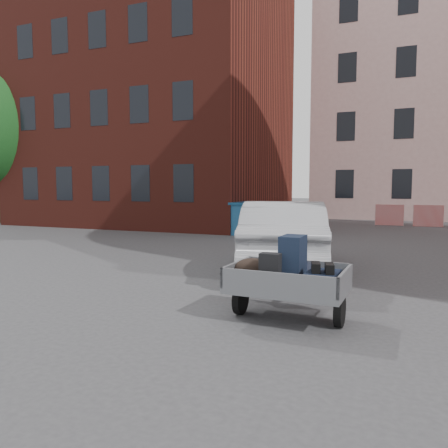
% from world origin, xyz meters
% --- Properties ---
extents(ground, '(120.00, 120.00, 0.00)m').
position_xyz_m(ground, '(0.00, 0.00, 0.00)').
color(ground, '#38383A').
rests_on(ground, ground).
extents(building_brick, '(12.00, 10.00, 14.00)m').
position_xyz_m(building_brick, '(-9.00, 13.00, 7.00)').
color(building_brick, '#591E16').
rests_on(building_brick, ground).
extents(far_building, '(6.00, 6.00, 8.00)m').
position_xyz_m(far_building, '(-20.00, 22.00, 4.00)').
color(far_building, maroon).
rests_on(far_building, ground).
extents(barriers, '(4.70, 0.18, 1.00)m').
position_xyz_m(barriers, '(4.20, 15.00, 0.50)').
color(barriers, red).
rests_on(barriers, ground).
extents(trailer, '(1.64, 1.83, 1.20)m').
position_xyz_m(trailer, '(1.59, -1.52, 0.61)').
color(trailer, black).
rests_on(trailer, ground).
extents(dumpster, '(3.18, 1.90, 1.26)m').
position_xyz_m(dumpster, '(-2.20, 8.68, 0.64)').
color(dumpster, '#1B5384').
rests_on(dumpster, ground).
extents(silver_car, '(2.76, 5.00, 1.56)m').
position_xyz_m(silver_car, '(0.62, 2.01, 0.78)').
color(silver_car, '#A0A1A7').
rests_on(silver_car, ground).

